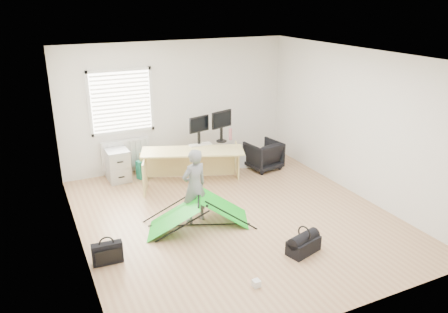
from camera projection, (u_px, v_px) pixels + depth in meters
name	position (u px, v px, depth m)	size (l,w,h in m)	color
ground	(234.00, 216.00, 7.49)	(5.50, 5.50, 0.00)	tan
back_wall	(177.00, 105.00, 9.36)	(5.00, 0.02, 2.70)	silver
window	(121.00, 102.00, 8.78)	(1.20, 0.06, 1.20)	silver
radiator	(126.00, 153.00, 9.12)	(1.00, 0.12, 0.60)	silver
desk	(193.00, 167.00, 8.72)	(2.01, 0.64, 0.68)	#D2C076
filing_cabinet	(117.00, 165.00, 8.85)	(0.42, 0.57, 0.66)	#ADB0B2
monitor_left	(199.00, 134.00, 8.85)	(0.46, 0.10, 0.44)	black
monitor_right	(221.00, 130.00, 9.04)	(0.51, 0.11, 0.49)	black
keyboard	(200.00, 145.00, 8.91)	(0.46, 0.16, 0.02)	beige
thermos	(230.00, 134.00, 9.19)	(0.07, 0.07, 0.25)	#B06269
office_chair	(263.00, 155.00, 9.45)	(0.66, 0.68, 0.62)	black
person	(194.00, 186.00, 7.11)	(0.46, 0.30, 1.27)	slate
kite	(199.00, 211.00, 7.08)	(1.67, 0.74, 0.52)	#10B11A
storage_crate	(240.00, 159.00, 9.69)	(0.53, 0.37, 0.30)	#B6BABF
tote_bag	(144.00, 169.00, 9.03)	(0.32, 0.14, 0.38)	#1D8D6D
laptop_bag	(107.00, 253.00, 6.11)	(0.42, 0.13, 0.32)	black
white_box	(256.00, 283.00, 5.65)	(0.09, 0.09, 0.09)	silver
duffel_bag	(303.00, 246.00, 6.38)	(0.51, 0.26, 0.22)	black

